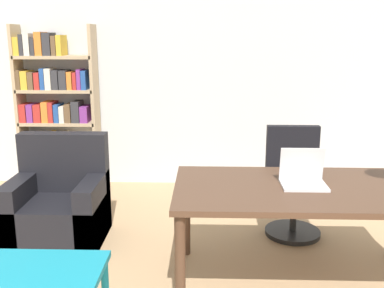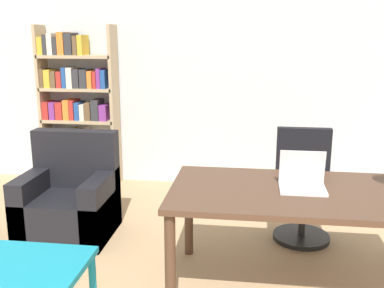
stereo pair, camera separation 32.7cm
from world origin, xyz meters
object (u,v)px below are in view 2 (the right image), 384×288
object	(u,v)px
office_chair	(303,189)
bookshelf	(76,113)
desk	(300,202)
side_table_blue	(24,279)
armchair	(69,202)
laptop	(302,181)

from	to	relation	value
office_chair	bookshelf	bearing A→B (deg)	154.78
desk	office_chair	xyz separation A→B (m)	(0.12, 0.89, -0.22)
side_table_blue	armchair	xyz separation A→B (m)	(-0.40, 1.56, -0.17)
laptop	office_chair	size ratio (longest dim) A/B	0.32
office_chair	laptop	bearing A→B (deg)	-97.34
armchair	bookshelf	xyz separation A→B (m)	(-0.47, 1.43, 0.57)
desk	side_table_blue	distance (m)	1.80
laptop	armchair	xyz separation A→B (m)	(-1.96, 0.62, -0.49)
bookshelf	desk	bearing A→B (deg)	-40.73
side_table_blue	laptop	bearing A→B (deg)	31.05
office_chair	side_table_blue	bearing A→B (deg)	-132.98
side_table_blue	bookshelf	xyz separation A→B (m)	(-0.88, 2.98, 0.39)
office_chair	bookshelf	distance (m)	2.84
office_chair	side_table_blue	distance (m)	2.44
desk	armchair	bearing A→B (deg)	161.31
armchair	bookshelf	distance (m)	1.61
desk	laptop	xyz separation A→B (m)	(0.01, 0.04, 0.14)
desk	side_table_blue	xyz separation A→B (m)	(-1.55, -0.90, -0.18)
desk	office_chair	bearing A→B (deg)	82.40
armchair	side_table_blue	bearing A→B (deg)	-75.50
office_chair	bookshelf	xyz separation A→B (m)	(-2.54, 1.20, 0.43)
office_chair	armchair	world-z (taller)	office_chair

